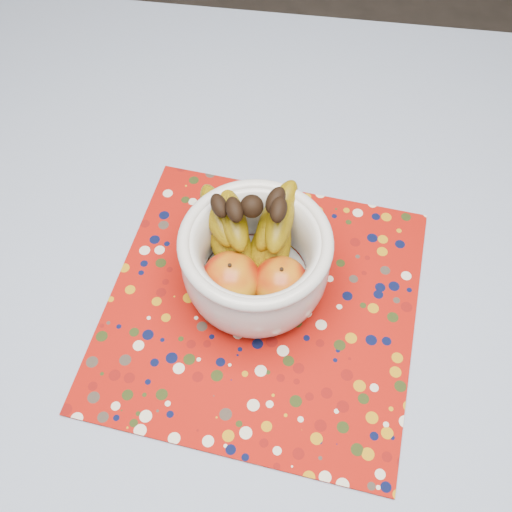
% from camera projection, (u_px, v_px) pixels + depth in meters
% --- Properties ---
extents(table, '(1.20, 1.20, 0.75)m').
position_uv_depth(table, '(272.00, 344.00, 0.89)').
color(table, brown).
rests_on(table, ground).
extents(tablecloth, '(1.32, 1.32, 0.01)m').
position_uv_depth(tablecloth, '(274.00, 320.00, 0.82)').
color(tablecloth, '#6579A8').
rests_on(tablecloth, table).
extents(placemat, '(0.46, 0.46, 0.00)m').
position_uv_depth(placemat, '(261.00, 306.00, 0.82)').
color(placemat, '#960F08').
rests_on(placemat, tablecloth).
extents(fruit_bowl, '(0.22, 0.21, 0.16)m').
position_uv_depth(fruit_bowl, '(252.00, 251.00, 0.78)').
color(fruit_bowl, silver).
rests_on(fruit_bowl, placemat).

